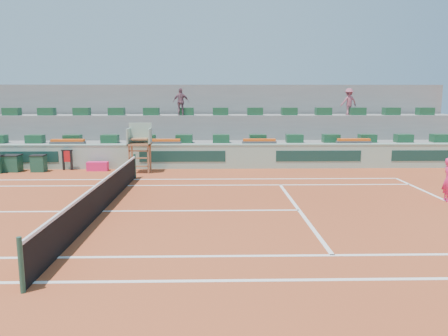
{
  "coord_description": "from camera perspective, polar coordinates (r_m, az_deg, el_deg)",
  "views": [
    {
      "loc": [
        3.64,
        -13.8,
        3.68
      ],
      "look_at": [
        4.0,
        2.5,
        1.0
      ],
      "focal_mm": 35.0,
      "sensor_mm": 36.0,
      "label": 1
    }
  ],
  "objects": [
    {
      "name": "seating_tier_lower",
      "position": [
        24.96,
        -9.65,
        2.11
      ],
      "size": [
        36.0,
        4.0,
        1.2
      ],
      "primitive_type": "cube",
      "color": "gray",
      "rests_on": "ground"
    },
    {
      "name": "drink_cooler_a",
      "position": [
        23.39,
        -23.05,
        0.58
      ],
      "size": [
        0.68,
        0.59,
        0.84
      ],
      "color": "#174532",
      "rests_on": "ground"
    },
    {
      "name": "seat_row_lower",
      "position": [
        23.98,
        -10.01,
        3.79
      ],
      "size": [
        32.9,
        0.6,
        0.44
      ],
      "color": "#184829",
      "rests_on": "seating_tier_lower"
    },
    {
      "name": "seat_row_upper",
      "position": [
        25.77,
        -9.46,
        7.3
      ],
      "size": [
        32.9,
        0.6,
        0.44
      ],
      "color": "#184829",
      "rests_on": "seating_tier_upper"
    },
    {
      "name": "towel_rack",
      "position": [
        23.35,
        -19.8,
        1.21
      ],
      "size": [
        0.58,
        0.1,
        1.03
      ],
      "color": "black",
      "rests_on": "ground"
    },
    {
      "name": "spectator_mid",
      "position": [
        25.29,
        -5.64,
        8.6
      ],
      "size": [
        0.92,
        0.4,
        1.55
      ],
      "primitive_type": "imported",
      "rotation": [
        0.0,
        0.0,
        3.12
      ],
      "color": "#7D5363",
      "rests_on": "seating_tier_upper"
    },
    {
      "name": "flower_planters",
      "position": [
        23.49,
        -13.93,
        3.33
      ],
      "size": [
        26.8,
        0.36,
        0.28
      ],
      "color": "#4B4B4B",
      "rests_on": "seating_tier_lower"
    },
    {
      "name": "drink_cooler_b",
      "position": [
        23.96,
        -25.94,
        0.58
      ],
      "size": [
        0.83,
        0.72,
        0.84
      ],
      "color": "#174532",
      "rests_on": "ground"
    },
    {
      "name": "spectator_right",
      "position": [
        26.77,
        15.98,
        8.32
      ],
      "size": [
        1.1,
        0.79,
        1.55
      ],
      "primitive_type": "imported",
      "rotation": [
        0.0,
        0.0,
        3.37
      ],
      "color": "#9C4E60",
      "rests_on": "seating_tier_upper"
    },
    {
      "name": "ground",
      "position": [
        14.73,
        -15.6,
        -5.48
      ],
      "size": [
        90.0,
        90.0,
        0.0
      ],
      "primitive_type": "plane",
      "color": "#9F3F1E",
      "rests_on": "ground"
    },
    {
      "name": "umpire_chair",
      "position": [
        21.71,
        -10.93,
        3.52
      ],
      "size": [
        1.1,
        0.9,
        2.4
      ],
      "color": "brown",
      "rests_on": "ground"
    },
    {
      "name": "seating_tier_upper",
      "position": [
        26.46,
        -9.19,
        4.05
      ],
      "size": [
        36.0,
        2.4,
        2.6
      ],
      "primitive_type": "cube",
      "color": "gray",
      "rests_on": "ground"
    },
    {
      "name": "advertising_hoarding",
      "position": [
        22.79,
        -10.39,
        1.5
      ],
      "size": [
        36.0,
        0.34,
        1.26
      ],
      "color": "#91B6A0",
      "rests_on": "ground"
    },
    {
      "name": "tennis_net",
      "position": [
        14.61,
        -15.69,
        -3.48
      ],
      "size": [
        0.1,
        11.97,
        1.1
      ],
      "color": "black",
      "rests_on": "ground"
    },
    {
      "name": "player_bag",
      "position": [
        22.73,
        -16.18,
        0.23
      ],
      "size": [
        1.02,
        0.45,
        0.45
      ],
      "primitive_type": "cube",
      "color": "#FB206E",
      "rests_on": "ground"
    },
    {
      "name": "stadium_back_wall",
      "position": [
        27.97,
        -8.79,
        6.19
      ],
      "size": [
        36.0,
        0.4,
        4.4
      ],
      "primitive_type": "cube",
      "color": "gray",
      "rests_on": "ground"
    },
    {
      "name": "court_lines",
      "position": [
        14.73,
        -15.6,
        -5.46
      ],
      "size": [
        23.89,
        11.09,
        0.01
      ],
      "color": "white",
      "rests_on": "ground"
    }
  ]
}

